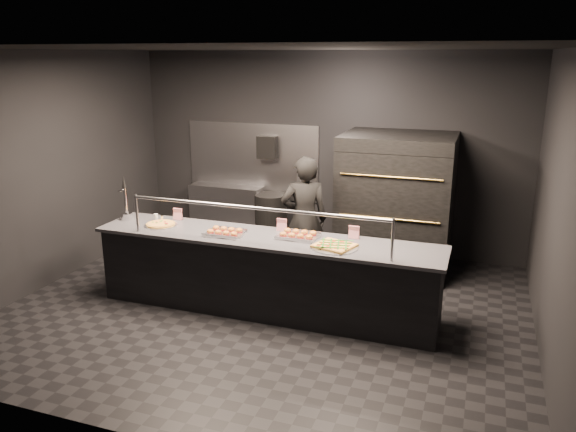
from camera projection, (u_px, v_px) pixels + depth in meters
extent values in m
plane|color=black|center=(266.00, 310.00, 6.70)|extent=(6.00, 6.00, 0.00)
plane|color=black|center=(263.00, 48.00, 5.87)|extent=(6.00, 6.00, 0.00)
cube|color=black|center=(325.00, 152.00, 8.55)|extent=(6.00, 0.04, 3.00)
cube|color=black|center=(135.00, 262.00, 4.02)|extent=(6.00, 0.04, 3.00)
cube|color=black|center=(49.00, 170.00, 7.25)|extent=(0.04, 5.00, 3.00)
cube|color=black|center=(558.00, 211.00, 5.33)|extent=(0.04, 5.00, 3.00)
cube|color=#99999E|center=(252.00, 161.00, 8.97)|extent=(2.20, 0.02, 1.20)
cube|color=black|center=(266.00, 276.00, 6.58)|extent=(4.00, 0.70, 0.88)
cube|color=#37373C|center=(265.00, 238.00, 6.45)|extent=(4.10, 0.78, 0.04)
cylinder|color=#99999E|center=(137.00, 213.00, 6.59)|extent=(0.03, 0.03, 0.45)
cylinder|color=#99999E|center=(392.00, 240.00, 5.63)|extent=(0.03, 0.03, 0.45)
cylinder|color=#99999E|center=(254.00, 208.00, 6.06)|extent=(3.00, 0.04, 0.04)
cube|color=black|center=(394.00, 248.00, 7.96)|extent=(1.50, 1.15, 0.60)
cube|color=black|center=(396.00, 207.00, 7.79)|extent=(1.50, 1.20, 0.55)
cube|color=black|center=(398.00, 168.00, 7.64)|extent=(1.50, 1.20, 0.55)
cube|color=black|center=(399.00, 141.00, 7.54)|extent=(1.50, 1.20, 0.18)
cylinder|color=gold|center=(388.00, 219.00, 7.23)|extent=(1.30, 0.02, 0.02)
cylinder|color=gold|center=(390.00, 177.00, 7.08)|extent=(1.30, 0.02, 0.02)
cube|color=#99999E|center=(227.00, 212.00, 9.19)|extent=(1.20, 0.35, 0.90)
cube|color=black|center=(268.00, 147.00, 8.73)|extent=(0.30, 0.20, 0.35)
cylinder|color=#B2B2B7|center=(301.00, 181.00, 8.70)|extent=(0.14, 0.14, 0.45)
cube|color=black|center=(301.00, 165.00, 8.63)|extent=(0.10, 0.06, 0.06)
cylinder|color=silver|center=(127.00, 216.00, 7.11)|extent=(0.14, 0.14, 0.08)
cylinder|color=silver|center=(126.00, 202.00, 7.06)|extent=(0.05, 0.05, 0.37)
cylinder|color=silver|center=(121.00, 191.00, 6.94)|extent=(0.02, 0.10, 0.02)
cone|color=black|center=(124.00, 182.00, 6.99)|extent=(0.05, 0.05, 0.14)
cylinder|color=silver|center=(161.00, 225.00, 6.87)|extent=(0.40, 0.40, 0.01)
cylinder|color=gold|center=(161.00, 224.00, 6.86)|extent=(0.35, 0.35, 0.02)
cylinder|color=gold|center=(161.00, 223.00, 6.86)|extent=(0.31, 0.31, 0.01)
cube|color=silver|center=(225.00, 233.00, 6.53)|extent=(0.50, 0.41, 0.02)
ellipsoid|color=#C36329|center=(210.00, 231.00, 6.51)|extent=(0.08, 0.08, 0.05)
ellipsoid|color=#C36329|center=(216.00, 228.00, 6.64)|extent=(0.08, 0.08, 0.05)
ellipsoid|color=#C36329|center=(218.00, 232.00, 6.47)|extent=(0.08, 0.08, 0.05)
ellipsoid|color=#C36329|center=(224.00, 228.00, 6.60)|extent=(0.08, 0.08, 0.05)
ellipsoid|color=#C36329|center=(226.00, 233.00, 6.44)|extent=(0.08, 0.08, 0.05)
ellipsoid|color=#C36329|center=(231.00, 229.00, 6.57)|extent=(0.08, 0.08, 0.05)
ellipsoid|color=#C36329|center=(234.00, 234.00, 6.41)|extent=(0.08, 0.08, 0.05)
ellipsoid|color=#C36329|center=(239.00, 230.00, 6.54)|extent=(0.08, 0.08, 0.05)
cube|color=silver|center=(298.00, 236.00, 6.42)|extent=(0.49, 0.39, 0.02)
ellipsoid|color=#C36329|center=(283.00, 234.00, 6.39)|extent=(0.08, 0.08, 0.05)
ellipsoid|color=#C36329|center=(288.00, 230.00, 6.53)|extent=(0.08, 0.08, 0.05)
ellipsoid|color=#C36329|center=(292.00, 235.00, 6.36)|extent=(0.08, 0.08, 0.05)
ellipsoid|color=#C36329|center=(296.00, 231.00, 6.50)|extent=(0.08, 0.08, 0.05)
ellipsoid|color=#C36329|center=(300.00, 236.00, 6.33)|extent=(0.08, 0.08, 0.05)
ellipsoid|color=#C36329|center=(304.00, 232.00, 6.47)|extent=(0.08, 0.08, 0.05)
ellipsoid|color=#C36329|center=(309.00, 237.00, 6.30)|extent=(0.08, 0.08, 0.05)
ellipsoid|color=#C36329|center=(313.00, 233.00, 6.43)|extent=(0.08, 0.08, 0.05)
cylinder|color=silver|center=(334.00, 247.00, 6.08)|extent=(0.51, 0.51, 0.01)
cube|color=gold|center=(334.00, 246.00, 6.08)|extent=(0.49, 0.46, 0.02)
cube|color=gold|center=(335.00, 245.00, 6.07)|extent=(0.46, 0.44, 0.01)
cube|color=#2A7821|center=(335.00, 244.00, 6.07)|extent=(0.44, 0.41, 0.01)
cylinder|color=silver|center=(156.00, 217.00, 7.07)|extent=(0.05, 0.05, 0.09)
cylinder|color=silver|center=(162.00, 218.00, 7.04)|extent=(0.04, 0.04, 0.07)
cube|color=white|center=(178.00, 214.00, 7.09)|extent=(0.12, 0.04, 0.15)
cube|color=white|center=(282.00, 225.00, 6.65)|extent=(0.12, 0.04, 0.15)
cube|color=white|center=(354.00, 232.00, 6.37)|extent=(0.12, 0.04, 0.15)
cylinder|color=black|center=(271.00, 220.00, 8.85)|extent=(0.50, 0.50, 0.84)
imported|color=black|center=(304.00, 220.00, 7.39)|extent=(0.73, 0.62, 1.69)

